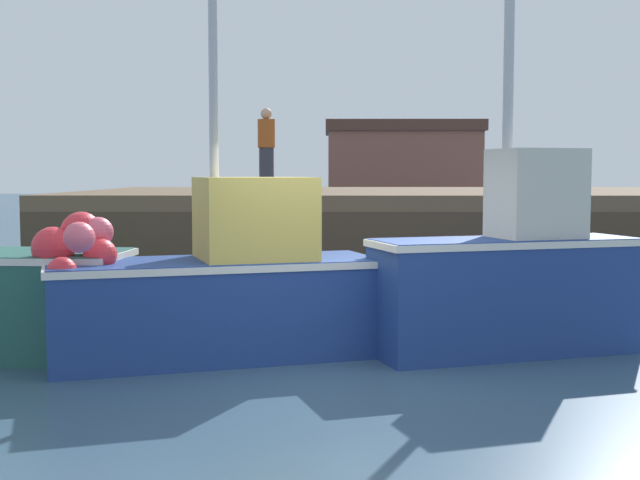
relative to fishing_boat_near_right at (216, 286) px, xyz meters
name	(u,v)px	position (x,y,z in m)	size (l,w,h in m)	color
ground	(334,378)	(1.37, -0.80, -0.89)	(120.00, 160.00, 0.10)	#334C60
pier	(422,206)	(3.15, 6.66, 0.68)	(13.20, 8.15, 1.81)	brown
fishing_boat_near_right	(216,286)	(0.00, 0.00, 0.00)	(4.07, 2.49, 4.46)	navy
fishing_boat_mid	(509,276)	(3.47, 0.26, 0.09)	(3.37, 1.95, 5.34)	navy
dockworker	(266,149)	(0.12, 6.94, 1.78)	(0.34, 0.34, 1.61)	#2D3342
warehouse	(401,170)	(4.86, 30.55, 1.45)	(7.15, 5.51, 4.53)	brown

